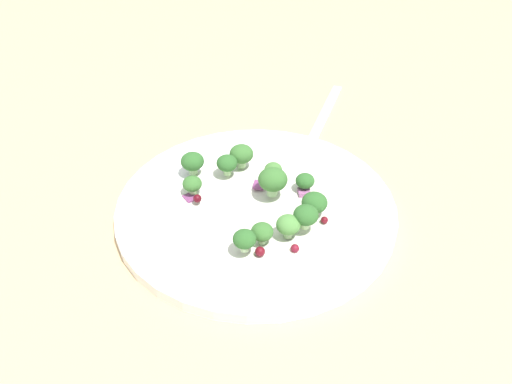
# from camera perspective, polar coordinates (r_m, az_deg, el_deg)

# --- Properties ---
(ground_plane) EXTENTS (1.80, 1.80, 0.02)m
(ground_plane) POSITION_cam_1_polar(r_m,az_deg,el_deg) (0.57, -1.84, -1.88)
(ground_plane) COLOR tan
(plate) EXTENTS (0.29, 0.29, 0.02)m
(plate) POSITION_cam_1_polar(r_m,az_deg,el_deg) (0.55, 0.00, -1.51)
(plate) COLOR white
(plate) RESTS_ON ground_plane
(dressing_pool) EXTENTS (0.17, 0.17, 0.00)m
(dressing_pool) POSITION_cam_1_polar(r_m,az_deg,el_deg) (0.54, 0.00, -1.16)
(dressing_pool) COLOR white
(dressing_pool) RESTS_ON plate
(broccoli_floret_0) EXTENTS (0.02, 0.02, 0.02)m
(broccoli_floret_0) POSITION_cam_1_polar(r_m,az_deg,el_deg) (0.50, 5.40, -2.55)
(broccoli_floret_0) COLOR #ADD18E
(broccoli_floret_0) RESTS_ON plate
(broccoli_floret_1) EXTENTS (0.03, 0.03, 0.03)m
(broccoli_floret_1) POSITION_cam_1_polar(r_m,az_deg,el_deg) (0.52, 6.33, -1.20)
(broccoli_floret_1) COLOR #ADD18E
(broccoli_floret_1) RESTS_ON plate
(broccoli_floret_2) EXTENTS (0.02, 0.02, 0.02)m
(broccoli_floret_2) POSITION_cam_1_polar(r_m,az_deg,el_deg) (0.55, 5.31, 1.17)
(broccoli_floret_2) COLOR #9EC684
(broccoli_floret_2) RESTS_ON plate
(broccoli_floret_3) EXTENTS (0.02, 0.02, 0.02)m
(broccoli_floret_3) POSITION_cam_1_polar(r_m,az_deg,el_deg) (0.55, -6.90, 0.84)
(broccoli_floret_3) COLOR #ADD18E
(broccoli_floret_3) RESTS_ON plate
(broccoli_floret_4) EXTENTS (0.02, 0.02, 0.02)m
(broccoli_floret_4) POSITION_cam_1_polar(r_m,az_deg,el_deg) (0.57, 1.87, 2.40)
(broccoli_floret_4) COLOR #8EB77A
(broccoli_floret_4) RESTS_ON plate
(broccoli_floret_5) EXTENTS (0.02, 0.02, 0.02)m
(broccoli_floret_5) POSITION_cam_1_polar(r_m,az_deg,el_deg) (0.47, -1.25, -5.14)
(broccoli_floret_5) COLOR #ADD18E
(broccoli_floret_5) RESTS_ON plate
(broccoli_floret_6) EXTENTS (0.02, 0.02, 0.02)m
(broccoli_floret_6) POSITION_cam_1_polar(r_m,az_deg,el_deg) (0.57, -3.15, 3.08)
(broccoli_floret_6) COLOR #9EC684
(broccoli_floret_6) RESTS_ON plate
(broccoli_floret_7) EXTENTS (0.03, 0.03, 0.03)m
(broccoli_floret_7) POSITION_cam_1_polar(r_m,az_deg,el_deg) (0.53, 1.82, 1.29)
(broccoli_floret_7) COLOR #8EB77A
(broccoli_floret_7) RESTS_ON plate
(broccoli_floret_8) EXTENTS (0.02, 0.02, 0.02)m
(broccoli_floret_8) POSITION_cam_1_polar(r_m,az_deg,el_deg) (0.49, 3.51, -3.59)
(broccoli_floret_8) COLOR #8EB77A
(broccoli_floret_8) RESTS_ON plate
(broccoli_floret_9) EXTENTS (0.03, 0.03, 0.03)m
(broccoli_floret_9) POSITION_cam_1_polar(r_m,az_deg,el_deg) (0.58, -1.34, 4.07)
(broccoli_floret_9) COLOR #9EC684
(broccoli_floret_9) RESTS_ON plate
(broccoli_floret_10) EXTENTS (0.02, 0.02, 0.02)m
(broccoli_floret_10) POSITION_cam_1_polar(r_m,az_deg,el_deg) (0.49, 0.67, -4.37)
(broccoli_floret_10) COLOR #8EB77A
(broccoli_floret_10) RESTS_ON plate
(broccoli_floret_11) EXTENTS (0.03, 0.03, 0.03)m
(broccoli_floret_11) POSITION_cam_1_polar(r_m,az_deg,el_deg) (0.57, -6.88, 3.25)
(broccoli_floret_11) COLOR #8EB77A
(broccoli_floret_11) RESTS_ON plate
(cranberry_0) EXTENTS (0.01, 0.01, 0.01)m
(cranberry_0) POSITION_cam_1_polar(r_m,az_deg,el_deg) (0.48, 0.44, -6.44)
(cranberry_0) COLOR maroon
(cranberry_0) RESTS_ON plate
(cranberry_1) EXTENTS (0.01, 0.01, 0.01)m
(cranberry_1) POSITION_cam_1_polar(r_m,az_deg,el_deg) (0.52, 7.39, -3.02)
(cranberry_1) COLOR maroon
(cranberry_1) RESTS_ON plate
(cranberry_2) EXTENTS (0.01, 0.01, 0.01)m
(cranberry_2) POSITION_cam_1_polar(r_m,az_deg,el_deg) (0.57, 5.70, 1.36)
(cranberry_2) COLOR #4C0A14
(cranberry_2) RESTS_ON plate
(cranberry_3) EXTENTS (0.01, 0.01, 0.01)m
(cranberry_3) POSITION_cam_1_polar(r_m,az_deg,el_deg) (0.56, 5.35, 0.76)
(cranberry_3) COLOR #4C0A14
(cranberry_3) RESTS_ON plate
(cranberry_4) EXTENTS (0.01, 0.01, 0.01)m
(cranberry_4) POSITION_cam_1_polar(r_m,az_deg,el_deg) (0.54, -6.35, -0.70)
(cranberry_4) COLOR #4C0A14
(cranberry_4) RESTS_ON plate
(cranberry_5) EXTENTS (0.01, 0.01, 0.01)m
(cranberry_5) POSITION_cam_1_polar(r_m,az_deg,el_deg) (0.49, 4.22, -6.09)
(cranberry_5) COLOR maroon
(cranberry_5) RESTS_ON plate
(onion_bit_0) EXTENTS (0.01, 0.01, 0.00)m
(onion_bit_0) POSITION_cam_1_polar(r_m,az_deg,el_deg) (0.56, 0.30, 0.78)
(onion_bit_0) COLOR #843D75
(onion_bit_0) RESTS_ON plate
(onion_bit_1) EXTENTS (0.01, 0.01, 0.01)m
(onion_bit_1) POSITION_cam_1_polar(r_m,az_deg,el_deg) (0.55, 5.21, -0.26)
(onion_bit_1) COLOR #A35B93
(onion_bit_1) RESTS_ON plate
(onion_bit_2) EXTENTS (0.02, 0.02, 0.00)m
(onion_bit_2) POSITION_cam_1_polar(r_m,az_deg,el_deg) (0.55, -7.15, -0.67)
(onion_bit_2) COLOR #843D75
(onion_bit_2) RESTS_ON plate
(fork) EXTENTS (0.18, 0.07, 0.01)m
(fork) POSITION_cam_1_polar(r_m,az_deg,el_deg) (0.70, 7.00, 7.54)
(fork) COLOR silver
(fork) RESTS_ON ground_plane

